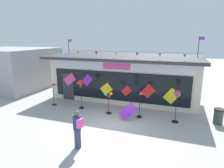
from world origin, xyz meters
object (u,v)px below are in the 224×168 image
at_px(wind_spinner_left, 81,85).
at_px(wind_spinner_center_left, 108,98).
at_px(kite_shop_building, 125,76).
at_px(wind_spinner_far_left, 55,90).
at_px(wind_spinner_right, 177,98).
at_px(person_near_camera, 77,129).
at_px(wind_spinner_center_right, 143,99).
at_px(trash_bin, 218,116).
at_px(display_kite_on_ground, 128,112).

xyz_separation_m(wind_spinner_left, wind_spinner_center_left, (2.03, -0.27, -0.55)).
relative_size(kite_shop_building, wind_spinner_left, 5.69).
height_order(wind_spinner_far_left, wind_spinner_right, wind_spinner_right).
bearing_deg(wind_spinner_far_left, wind_spinner_right, -0.89).
xyz_separation_m(wind_spinner_center_left, person_near_camera, (0.12, -4.00, -0.14)).
height_order(wind_spinner_left, wind_spinner_center_right, wind_spinner_left).
bearing_deg(wind_spinner_left, wind_spinner_right, -1.69).
distance_m(wind_spinner_center_right, trash_bin, 4.17).
height_order(wind_spinner_center_right, wind_spinner_right, wind_spinner_right).
height_order(wind_spinner_center_right, person_near_camera, person_near_camera).
xyz_separation_m(wind_spinner_center_right, display_kite_on_ground, (-0.69, -0.69, -0.63)).
distance_m(kite_shop_building, wind_spinner_center_right, 4.43).
height_order(wind_spinner_left, wind_spinner_center_left, wind_spinner_left).
bearing_deg(kite_shop_building, wind_spinner_center_left, -89.34).
bearing_deg(wind_spinner_right, display_kite_on_ground, -165.17).
bearing_deg(kite_shop_building, wind_spinner_center_right, -61.16).
xyz_separation_m(wind_spinner_far_left, trash_bin, (10.14, 0.46, -0.68)).
relative_size(wind_spinner_center_left, wind_spinner_center_right, 0.95).
height_order(wind_spinner_far_left, trash_bin, wind_spinner_far_left).
distance_m(wind_spinner_center_left, display_kite_on_ground, 1.58).
height_order(wind_spinner_left, wind_spinner_right, wind_spinner_left).
relative_size(trash_bin, display_kite_on_ground, 0.86).
bearing_deg(kite_shop_building, wind_spinner_far_left, -136.54).
height_order(kite_shop_building, wind_spinner_right, kite_shop_building).
xyz_separation_m(kite_shop_building, wind_spinner_left, (-1.99, -3.70, -0.09)).
height_order(wind_spinner_center_left, display_kite_on_ground, wind_spinner_center_left).
bearing_deg(kite_shop_building, wind_spinner_right, -44.20).
bearing_deg(wind_spinner_left, trash_bin, 2.85).
relative_size(kite_shop_building, wind_spinner_center_left, 7.36).
bearing_deg(wind_spinner_center_right, kite_shop_building, 118.84).
distance_m(wind_spinner_right, display_kite_on_ground, 2.78).
relative_size(wind_spinner_left, display_kite_on_ground, 1.95).
distance_m(kite_shop_building, wind_spinner_far_left, 5.48).
bearing_deg(wind_spinner_center_right, wind_spinner_far_left, 178.96).
xyz_separation_m(wind_spinner_center_left, wind_spinner_right, (3.93, 0.09, 0.41)).
distance_m(wind_spinner_left, trash_bin, 8.27).
bearing_deg(person_near_camera, wind_spinner_center_left, -153.92).
relative_size(wind_spinner_far_left, wind_spinner_left, 0.81).
relative_size(wind_spinner_far_left, wind_spinner_center_right, 1.00).
distance_m(wind_spinner_far_left, display_kite_on_ground, 5.48).
height_order(kite_shop_building, display_kite_on_ground, kite_shop_building).
relative_size(kite_shop_building, display_kite_on_ground, 11.11).
bearing_deg(wind_spinner_center_left, wind_spinner_right, 1.37).
relative_size(wind_spinner_center_left, person_near_camera, 0.90).
distance_m(trash_bin, display_kite_on_ground, 4.92).
height_order(wind_spinner_left, display_kite_on_ground, wind_spinner_left).
relative_size(wind_spinner_right, person_near_camera, 1.11).
xyz_separation_m(wind_spinner_far_left, wind_spinner_center_left, (4.00, -0.22, -0.09)).
distance_m(wind_spinner_center_left, person_near_camera, 4.00).
distance_m(wind_spinner_far_left, wind_spinner_left, 2.02).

